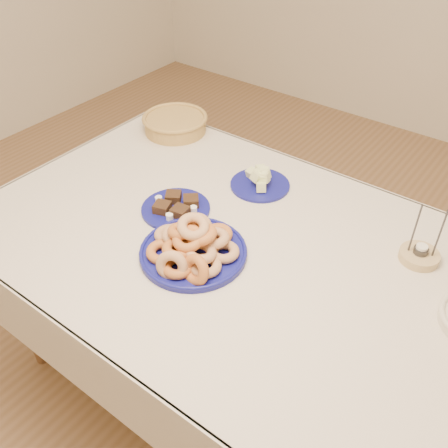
% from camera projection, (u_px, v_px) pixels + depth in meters
% --- Properties ---
extents(ground, '(5.00, 5.00, 0.00)m').
position_uv_depth(ground, '(231.00, 379.00, 2.05)').
color(ground, brown).
rests_on(ground, ground).
extents(dining_table, '(1.71, 1.11, 0.75)m').
position_uv_depth(dining_table, '(233.00, 265.00, 1.65)').
color(dining_table, brown).
rests_on(dining_table, ground).
extents(donut_platter, '(0.41, 0.41, 0.15)m').
position_uv_depth(donut_platter, '(192.00, 247.00, 1.50)').
color(donut_platter, navy).
rests_on(donut_platter, dining_table).
extents(melon_plate, '(0.24, 0.24, 0.08)m').
position_uv_depth(melon_plate, '(260.00, 181.00, 1.80)').
color(melon_plate, navy).
rests_on(melon_plate, dining_table).
extents(brownie_plate, '(0.31, 0.31, 0.04)m').
position_uv_depth(brownie_plate, '(176.00, 207.00, 1.69)').
color(brownie_plate, navy).
rests_on(brownie_plate, dining_table).
extents(wicker_basket, '(0.36, 0.36, 0.07)m').
position_uv_depth(wicker_basket, '(175.00, 123.00, 2.11)').
color(wicker_basket, olive).
rests_on(wicker_basket, dining_table).
extents(candle_holder, '(0.15, 0.15, 0.20)m').
position_uv_depth(candle_holder, '(419.00, 255.00, 1.50)').
color(candle_holder, tan).
rests_on(candle_holder, dining_table).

